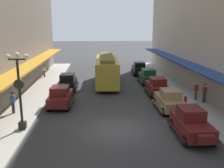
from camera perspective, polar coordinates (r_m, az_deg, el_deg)
The scene contains 17 objects.
ground_plane at distance 17.33m, azimuth 1.34°, elevation -10.36°, with size 200.00×200.00×0.00m, color #38383A.
sidewalk_left at distance 18.27m, azimuth -23.18°, elevation -9.95°, with size 3.00×60.00×0.15m, color #B7B5AD.
sidewalk_right at distance 19.43m, azimuth 24.23°, elevation -8.68°, with size 3.00×60.00×0.15m, color #B7B5AD.
parked_car_0 at distance 36.22m, azimuth 6.22°, elevation 3.60°, with size 2.25×4.30×1.84m.
parked_car_1 at distance 25.78m, azimuth 10.24°, elevation -0.45°, with size 2.14×4.26×1.84m.
parked_car_2 at distance 30.71m, azimuth 8.19°, elevation 1.81°, with size 2.17×4.27×1.84m.
parked_car_3 at distance 27.79m, azimuth -10.05°, elevation 0.55°, with size 2.22×4.29×1.84m.
parked_car_4 at distance 21.28m, azimuth 12.96°, elevation -3.49°, with size 2.15×4.26×1.84m.
parked_car_5 at distance 22.27m, azimuth -11.64°, elevation -2.67°, with size 2.31×4.32×1.84m.
parked_car_6 at distance 16.81m, azimuth 17.63°, elevation -8.30°, with size 2.17×4.27×1.84m.
streetcar at distance 29.79m, azimuth -1.18°, elevation 3.47°, with size 2.78×9.67×3.46m.
lamp_post_with_clock at distance 17.25m, azimuth -20.37°, elevation -0.85°, with size 1.42×0.44×5.16m.
fire_hydrant at distance 22.81m, azimuth 16.40°, elevation -3.57°, with size 0.24×0.24×0.82m.
pedestrian_0 at distance 21.20m, azimuth -21.67°, elevation -3.97°, with size 0.36×0.28×1.67m.
pedestrian_1 at distance 24.53m, azimuth 18.62°, elevation -1.52°, with size 0.36×0.24×1.64m.
pedestrian_2 at distance 34.89m, azimuth -15.19°, elevation 2.92°, with size 0.36×0.24×1.64m.
pedestrian_3 at distance 23.92m, azimuth 20.34°, elevation -1.96°, with size 0.36×0.28×1.67m.
Camera 1 is at (-1.45, -15.83, 6.92)m, focal length 40.12 mm.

